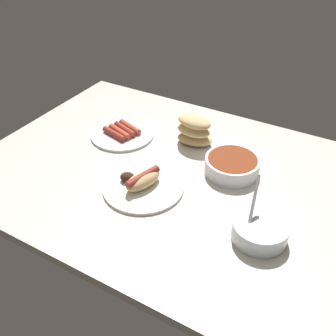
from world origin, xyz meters
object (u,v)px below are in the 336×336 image
at_px(bowl_coleslaw, 260,230).
at_px(bowl_chili, 232,165).
at_px(plate_sausages, 122,133).
at_px(plate_hotdog_assembled, 142,184).
at_px(bread_stack, 194,130).

xyz_separation_m(bowl_coleslaw, bowl_chili, (0.17, -0.23, -0.00)).
xyz_separation_m(plate_sausages, bowl_coleslaw, (-0.60, 0.24, 0.02)).
distance_m(plate_hotdog_assembled, bread_stack, 0.30).
relative_size(plate_hotdog_assembled, bread_stack, 1.80).
xyz_separation_m(plate_hotdog_assembled, bread_stack, (-0.02, -0.30, 0.04)).
distance_m(plate_hotdog_assembled, plate_sausages, 0.32).
bearing_deg(plate_hotdog_assembled, bowl_coleslaw, 176.85).
bearing_deg(plate_hotdog_assembled, plate_sausages, -43.76).
bearing_deg(plate_sausages, bowl_coleslaw, 158.35).
relative_size(bowl_coleslaw, bowl_chili, 0.85).
height_order(plate_hotdog_assembled, bowl_coleslaw, bowl_coleslaw).
bearing_deg(bowl_coleslaw, bread_stack, -42.40).
relative_size(plate_sausages, bread_stack, 1.69).
bearing_deg(bowl_coleslaw, plate_hotdog_assembled, -3.15).
bearing_deg(bread_stack, bowl_chili, 153.49).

